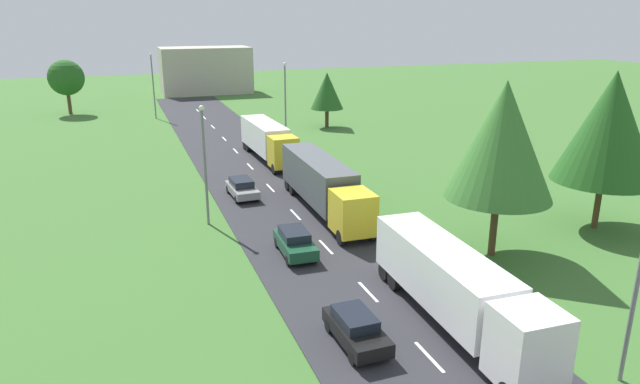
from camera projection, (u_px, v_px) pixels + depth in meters
road at (317, 238)px, 37.45m from camera, size 10.00×140.00×0.06m
lane_marking_centre at (341, 263)px, 33.52m from camera, size 0.16×120.51×0.01m
truck_lead at (456, 286)px, 26.23m from camera, size 2.82×12.62×3.51m
truck_second at (323, 183)px, 41.87m from camera, size 2.71×14.13×3.77m
truck_third at (268, 139)px, 56.97m from camera, size 2.83×12.28×3.61m
car_second at (356, 328)px, 25.16m from camera, size 1.82×4.07×1.44m
car_third at (295, 242)px, 34.57m from camera, size 1.96×4.26×1.54m
car_fourth at (242, 188)px, 45.56m from camera, size 2.00×4.31×1.46m
lamppost_lead at (640, 268)px, 21.43m from camera, size 0.36×0.36×8.96m
lamppost_second at (205, 160)px, 38.58m from camera, size 0.36×0.36×8.37m
lamppost_third at (285, 100)px, 63.27m from camera, size 0.36×0.36×9.10m
lamppost_fourth at (153, 83)px, 79.10m from camera, size 0.36×0.36×9.01m
tree_oak at (502, 141)px, 32.79m from camera, size 6.30×6.30×10.62m
tree_birch at (66, 78)px, 82.54m from camera, size 5.11×5.11×7.88m
tree_maple at (609, 127)px, 37.25m from camera, size 6.69×6.69×10.72m
tree_pine at (327, 91)px, 72.93m from camera, size 4.22×4.22×7.05m
distant_building at (206, 70)px, 105.52m from camera, size 16.20×8.58×8.35m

